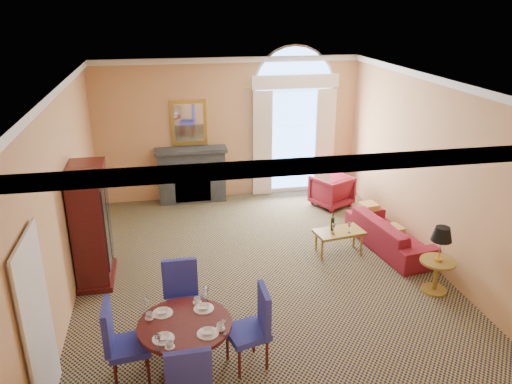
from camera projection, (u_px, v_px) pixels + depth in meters
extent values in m
plane|color=#16143F|center=(262.00, 274.00, 8.47)|extent=(7.50, 7.50, 0.00)
cube|color=tan|center=(229.00, 129.00, 11.33)|extent=(6.00, 0.04, 3.20)
cube|color=tan|center=(63.00, 199.00, 7.37)|extent=(0.04, 7.50, 3.20)
cube|color=tan|center=(436.00, 174.00, 8.43)|extent=(0.04, 7.50, 3.20)
cube|color=white|center=(262.00, 83.00, 7.32)|extent=(6.00, 7.50, 0.04)
cube|color=silver|center=(262.00, 88.00, 7.34)|extent=(6.00, 7.50, 0.12)
cube|color=silver|center=(38.00, 329.00, 5.38)|extent=(0.08, 0.90, 2.06)
cube|color=#373D41|center=(192.00, 176.00, 11.35)|extent=(1.50, 0.40, 1.20)
cube|color=#373D41|center=(191.00, 149.00, 11.09)|extent=(1.60, 0.46, 0.08)
cube|color=gold|center=(189.00, 123.00, 11.08)|extent=(0.80, 0.04, 1.00)
cube|color=white|center=(189.00, 123.00, 11.06)|extent=(0.64, 0.02, 0.84)
cube|color=silver|center=(293.00, 141.00, 11.71)|extent=(1.90, 0.04, 2.50)
cube|color=#8AB0E7|center=(293.00, 141.00, 11.70)|extent=(1.70, 0.02, 2.30)
cylinder|color=silver|center=(294.00, 88.00, 11.26)|extent=(1.90, 0.04, 1.90)
cube|color=beige|center=(262.00, 144.00, 11.46)|extent=(0.45, 0.06, 2.45)
cube|color=beige|center=(325.00, 141.00, 11.73)|extent=(0.45, 0.06, 2.45)
cube|color=beige|center=(296.00, 82.00, 11.09)|extent=(2.00, 0.08, 0.30)
cube|color=#3B0E0D|center=(91.00, 229.00, 8.00)|extent=(0.50, 0.91, 1.82)
cube|color=#3B0E0D|center=(84.00, 171.00, 7.65)|extent=(0.56, 1.00, 0.15)
cube|color=#3B0E0D|center=(98.00, 276.00, 8.31)|extent=(0.56, 1.00, 0.09)
cylinder|color=#3B0E0D|center=(185.00, 325.00, 6.00)|extent=(1.14, 1.14, 0.05)
cylinder|color=#3B0E0D|center=(186.00, 349.00, 6.12)|extent=(0.15, 0.15, 0.67)
cylinder|color=#3B0E0D|center=(187.00, 369.00, 6.23)|extent=(0.57, 0.57, 0.06)
cylinder|color=white|center=(204.00, 309.00, 6.26)|extent=(0.26, 0.26, 0.01)
imported|color=white|center=(204.00, 307.00, 6.25)|extent=(0.15, 0.15, 0.04)
imported|color=white|center=(197.00, 300.00, 6.38)|extent=(0.09, 0.09, 0.07)
cylinder|color=white|center=(163.00, 313.00, 6.17)|extent=(0.26, 0.26, 0.01)
imported|color=white|center=(162.00, 311.00, 6.16)|extent=(0.15, 0.15, 0.04)
imported|color=white|center=(149.00, 315.00, 6.07)|extent=(0.09, 0.09, 0.07)
cylinder|color=white|center=(163.00, 339.00, 5.71)|extent=(0.26, 0.26, 0.01)
imported|color=white|center=(163.00, 337.00, 5.70)|extent=(0.15, 0.15, 0.04)
imported|color=white|center=(170.00, 344.00, 5.56)|extent=(0.09, 0.09, 0.07)
cylinder|color=white|center=(208.00, 333.00, 5.80)|extent=(0.26, 0.26, 0.01)
imported|color=white|center=(208.00, 332.00, 5.79)|extent=(0.15, 0.15, 0.04)
imported|color=white|center=(220.00, 326.00, 5.87)|extent=(0.09, 0.09, 0.07)
cube|color=navy|center=(182.00, 307.00, 6.73)|extent=(0.60, 0.60, 0.08)
cube|color=navy|center=(180.00, 278.00, 6.81)|extent=(0.48, 0.08, 0.57)
cylinder|color=#3B0E0D|center=(199.00, 316.00, 6.98)|extent=(0.04, 0.04, 0.44)
cylinder|color=#3B0E0D|center=(173.00, 314.00, 7.01)|extent=(0.04, 0.04, 0.44)
cylinder|color=#3B0E0D|center=(194.00, 332.00, 6.63)|extent=(0.04, 0.04, 0.44)
cylinder|color=#3B0E0D|center=(166.00, 330.00, 6.66)|extent=(0.04, 0.04, 0.44)
cube|color=navy|center=(189.00, 384.00, 5.37)|extent=(0.53, 0.53, 0.08)
cube|color=navy|center=(189.00, 375.00, 5.06)|extent=(0.48, 0.08, 0.57)
cube|color=navy|center=(247.00, 333.00, 6.20)|extent=(0.59, 0.59, 0.08)
cube|color=navy|center=(264.00, 310.00, 6.12)|extent=(0.08, 0.48, 0.57)
cylinder|color=#3B0E0D|center=(267.00, 355.00, 6.21)|extent=(0.04, 0.04, 0.44)
cylinder|color=#3B0E0D|center=(254.00, 337.00, 6.52)|extent=(0.04, 0.04, 0.44)
cylinder|color=#3B0E0D|center=(239.00, 364.00, 6.06)|extent=(0.04, 0.04, 0.44)
cylinder|color=#3B0E0D|center=(227.00, 346.00, 6.37)|extent=(0.04, 0.04, 0.44)
cube|color=navy|center=(129.00, 347.00, 5.95)|extent=(0.53, 0.53, 0.08)
cube|color=navy|center=(107.00, 327.00, 5.80)|extent=(0.08, 0.48, 0.57)
cylinder|color=#3B0E0D|center=(114.00, 357.00, 6.16)|extent=(0.04, 0.04, 0.44)
cylinder|color=#3B0E0D|center=(116.00, 378.00, 5.82)|extent=(0.04, 0.04, 0.44)
cylinder|color=#3B0E0D|center=(145.00, 351.00, 6.26)|extent=(0.04, 0.04, 0.44)
cylinder|color=#3B0E0D|center=(149.00, 371.00, 5.93)|extent=(0.04, 0.04, 0.44)
imported|color=maroon|center=(391.00, 233.00, 9.25)|extent=(1.09, 2.13, 0.59)
imported|color=maroon|center=(331.00, 191.00, 11.17)|extent=(1.03, 1.04, 0.71)
cube|color=olive|center=(339.00, 232.00, 9.03)|extent=(0.94, 0.61, 0.05)
cylinder|color=olive|center=(322.00, 249.00, 8.89)|extent=(0.04, 0.04, 0.39)
cylinder|color=olive|center=(361.00, 246.00, 9.02)|extent=(0.04, 0.04, 0.39)
cylinder|color=olive|center=(316.00, 241.00, 9.21)|extent=(0.04, 0.04, 0.39)
cylinder|color=olive|center=(354.00, 237.00, 9.34)|extent=(0.04, 0.04, 0.39)
cylinder|color=olive|center=(438.00, 261.00, 7.79)|extent=(0.55, 0.55, 0.04)
cylinder|color=olive|center=(436.00, 277.00, 7.88)|extent=(0.07, 0.07, 0.51)
cylinder|color=olive|center=(434.00, 290.00, 7.97)|extent=(0.40, 0.40, 0.04)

